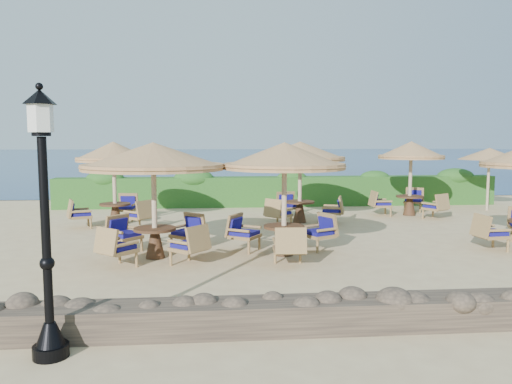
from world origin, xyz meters
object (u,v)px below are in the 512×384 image
Objects in this scene: cafe_set_3 at (114,169)px; cafe_set_0 at (154,175)px; cafe_set_5 at (411,166)px; cafe_set_1 at (284,174)px; cafe_set_4 at (300,164)px; extra_parasol at (489,154)px; lamp_post at (46,235)px.

cafe_set_0 is at bearing -69.03° from cafe_set_3.
cafe_set_3 is 0.99× the size of cafe_set_5.
cafe_set_1 is 4.72m from cafe_set_4.
cafe_set_4 is (4.17, 4.60, 0.02)m from cafe_set_0.
extra_parasol is 8.02m from cafe_set_4.
cafe_set_1 is (3.71, 5.24, 0.37)m from lamp_post.
cafe_set_1 is (2.99, 0.03, 0.00)m from cafe_set_0.
extra_parasol is at bearing 9.31° from cafe_set_3.
cafe_set_5 is (4.22, 1.21, -0.16)m from cafe_set_4.
lamp_post reaches higher than cafe_set_1.
cafe_set_3 and cafe_set_4 have the same top height.
cafe_set_0 is 1.10× the size of cafe_set_4.
cafe_set_0 and cafe_set_3 have the same top height.
cafe_set_1 is 0.97× the size of cafe_set_4.
cafe_set_4 is at bearing 0.40° from cafe_set_3.
cafe_set_5 is (10.14, 1.26, -0.00)m from cafe_set_3.
lamp_post is 1.13× the size of cafe_set_4.
cafe_set_0 and cafe_set_1 have the same top height.
cafe_set_1 is (-8.89, -6.76, -0.24)m from extra_parasol.
lamp_post is 1.16× the size of cafe_set_1.
lamp_post is 1.02× the size of cafe_set_0.
extra_parasol is 3.65m from cafe_set_5.
cafe_set_1 is 1.04× the size of cafe_set_3.
cafe_set_1 is 7.92m from cafe_set_5.
extra_parasol is 0.87× the size of cafe_set_5.
cafe_set_0 is 1.17× the size of cafe_set_5.
cafe_set_5 is at bearing 7.06° from cafe_set_3.
cafe_set_4 is (-7.71, -2.19, -0.23)m from extra_parasol.
cafe_set_1 is at bearing 54.71° from lamp_post.
lamp_post is 17.41m from extra_parasol.
extra_parasol is at bearing 43.60° from lamp_post.
cafe_set_1 is at bearing -142.75° from extra_parasol.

